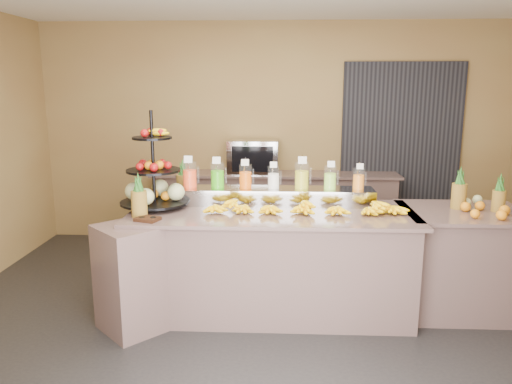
# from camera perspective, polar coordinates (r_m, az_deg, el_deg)

# --- Properties ---
(ground) EXTENTS (6.00, 6.00, 0.00)m
(ground) POSITION_cam_1_polar(r_m,az_deg,el_deg) (4.44, 1.76, -14.93)
(ground) COLOR black
(ground) RESTS_ON ground
(room_envelope) EXTENTS (6.04, 5.02, 2.82)m
(room_envelope) POSITION_cam_1_polar(r_m,az_deg,el_deg) (4.74, 4.37, 10.38)
(room_envelope) COLOR brown
(room_envelope) RESTS_ON ground
(buffet_counter) EXTENTS (2.75, 1.25, 0.93)m
(buffet_counter) POSITION_cam_1_polar(r_m,az_deg,el_deg) (4.49, 0.37, -8.09)
(buffet_counter) COLOR gray
(buffet_counter) RESTS_ON ground
(right_counter) EXTENTS (1.08, 0.88, 0.93)m
(right_counter) POSITION_cam_1_polar(r_m,az_deg,el_deg) (4.90, 22.33, -7.25)
(right_counter) COLOR gray
(right_counter) RESTS_ON ground
(back_ledge) EXTENTS (3.10, 0.55, 0.93)m
(back_ledge) POSITION_cam_1_polar(r_m,az_deg,el_deg) (6.39, 2.12, -1.90)
(back_ledge) COLOR gray
(back_ledge) RESTS_ON ground
(pitcher_tray) EXTENTS (1.85, 0.30, 0.15)m
(pitcher_tray) POSITION_cam_1_polar(r_m,az_deg,el_deg) (4.64, 2.00, -0.48)
(pitcher_tray) COLOR gray
(pitcher_tray) RESTS_ON buffet_counter
(juice_pitcher_orange_a) EXTENTS (0.13, 0.14, 0.32)m
(juice_pitcher_orange_a) POSITION_cam_1_polar(r_m,az_deg,el_deg) (4.68, -7.58, 1.81)
(juice_pitcher_orange_a) COLOR silver
(juice_pitcher_orange_a) RESTS_ON pitcher_tray
(juice_pitcher_green) EXTENTS (0.13, 0.13, 0.31)m
(juice_pitcher_green) POSITION_cam_1_polar(r_m,az_deg,el_deg) (4.64, -4.42, 1.75)
(juice_pitcher_green) COLOR silver
(juice_pitcher_green) RESTS_ON pitcher_tray
(juice_pitcher_orange_b) EXTENTS (0.12, 0.12, 0.29)m
(juice_pitcher_orange_b) POSITION_cam_1_polar(r_m,az_deg,el_deg) (4.62, -1.21, 1.64)
(juice_pitcher_orange_b) COLOR silver
(juice_pitcher_orange_b) RESTS_ON pitcher_tray
(juice_pitcher_milk) EXTENTS (0.11, 0.11, 0.27)m
(juice_pitcher_milk) POSITION_cam_1_polar(r_m,az_deg,el_deg) (4.61, 2.02, 1.52)
(juice_pitcher_milk) COLOR silver
(juice_pitcher_milk) RESTS_ON pitcher_tray
(juice_pitcher_lemon) EXTENTS (0.13, 0.14, 0.32)m
(juice_pitcher_lemon) POSITION_cam_1_polar(r_m,az_deg,el_deg) (4.61, 5.25, 1.70)
(juice_pitcher_lemon) COLOR silver
(juice_pitcher_lemon) RESTS_ON pitcher_tray
(juice_pitcher_lime) EXTENTS (0.11, 0.12, 0.28)m
(juice_pitcher_lime) POSITION_cam_1_polar(r_m,az_deg,el_deg) (4.63, 8.46, 1.50)
(juice_pitcher_lime) COLOR silver
(juice_pitcher_lime) RESTS_ON pitcher_tray
(juice_pitcher_orange_c) EXTENTS (0.11, 0.11, 0.26)m
(juice_pitcher_orange_c) POSITION_cam_1_polar(r_m,az_deg,el_deg) (4.67, 11.64, 1.37)
(juice_pitcher_orange_c) COLOR silver
(juice_pitcher_orange_c) RESTS_ON pitcher_tray
(banana_heap) EXTENTS (1.79, 0.16, 0.15)m
(banana_heap) POSITION_cam_1_polar(r_m,az_deg,el_deg) (4.35, 5.54, -1.60)
(banana_heap) COLOR yellow
(banana_heap) RESTS_ON buffet_counter
(fruit_stand) EXTENTS (0.75, 0.75, 0.87)m
(fruit_stand) POSITION_cam_1_polar(r_m,az_deg,el_deg) (4.57, -11.08, 1.00)
(fruit_stand) COLOR black
(fruit_stand) RESTS_ON buffet_counter
(condiment_caddy) EXTENTS (0.22, 0.19, 0.03)m
(condiment_caddy) POSITION_cam_1_polar(r_m,az_deg,el_deg) (4.19, -12.29, -3.03)
(condiment_caddy) COLOR black
(condiment_caddy) RESTS_ON buffet_counter
(pineapple_left_a) EXTENTS (0.13, 0.13, 0.38)m
(pineapple_left_a) POSITION_cam_1_polar(r_m,az_deg,el_deg) (4.28, -13.21, -0.97)
(pineapple_left_a) COLOR brown
(pineapple_left_a) RESTS_ON buffet_counter
(pineapple_left_b) EXTENTS (0.13, 0.13, 0.40)m
(pineapple_left_b) POSITION_cam_1_polar(r_m,az_deg,el_deg) (4.90, -8.33, 0.93)
(pineapple_left_b) COLOR brown
(pineapple_left_b) RESTS_ON buffet_counter
(right_fruit_pile) EXTENTS (0.43, 0.41, 0.23)m
(right_fruit_pile) POSITION_cam_1_polar(r_m,az_deg,el_deg) (4.75, 24.23, -1.31)
(right_fruit_pile) COLOR brown
(right_fruit_pile) RESTS_ON right_counter
(oven_warmer) EXTENTS (0.64, 0.45, 0.42)m
(oven_warmer) POSITION_cam_1_polar(r_m,az_deg,el_deg) (6.27, -0.30, 4.09)
(oven_warmer) COLOR gray
(oven_warmer) RESTS_ON back_ledge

